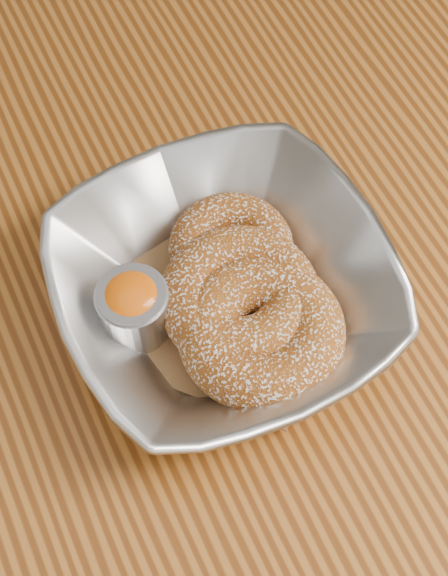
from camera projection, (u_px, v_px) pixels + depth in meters
name	position (u px, v px, depth m)	size (l,w,h in m)	color
ground_plane	(248.00, 507.00, 1.31)	(4.00, 4.00, 0.00)	#565659
table	(266.00, 303.00, 0.74)	(1.20, 0.80, 0.75)	brown
serving_bowl	(224.00, 290.00, 0.60)	(0.23, 0.23, 0.06)	#B1B3B8
parchment	(224.00, 302.00, 0.61)	(0.14, 0.14, 0.00)	brown
donut_back	(231.00, 248.00, 0.62)	(0.09, 0.09, 0.03)	brown
donut_front	(261.00, 332.00, 0.58)	(0.11, 0.11, 0.04)	brown
donut_extra	(240.00, 298.00, 0.59)	(0.11, 0.11, 0.04)	brown
ramekin	(133.00, 307.00, 0.58)	(0.05, 0.05, 0.05)	#B1B3B8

